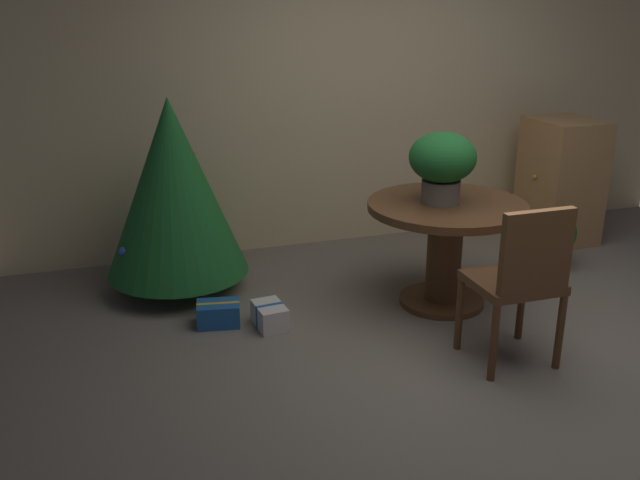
% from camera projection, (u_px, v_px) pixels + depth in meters
% --- Properties ---
extents(ground_plane, '(6.60, 6.60, 0.00)m').
position_uv_depth(ground_plane, '(488.00, 350.00, 4.20)').
color(ground_plane, '#756B5B').
extents(back_wall_panel, '(6.00, 0.10, 2.60)m').
position_uv_depth(back_wall_panel, '(360.00, 86.00, 5.74)').
color(back_wall_panel, beige).
rests_on(back_wall_panel, ground_plane).
extents(round_dining_table, '(1.05, 1.05, 0.72)m').
position_uv_depth(round_dining_table, '(445.00, 235.00, 4.67)').
color(round_dining_table, brown).
rests_on(round_dining_table, ground_plane).
extents(flower_vase, '(0.44, 0.44, 0.47)m').
position_uv_depth(flower_vase, '(443.00, 162.00, 4.51)').
color(flower_vase, '#665B51').
rests_on(flower_vase, round_dining_table).
extents(wooden_chair_near, '(0.47, 0.43, 0.96)m').
position_uv_depth(wooden_chair_near, '(521.00, 276.00, 3.87)').
color(wooden_chair_near, brown).
rests_on(wooden_chair_near, ground_plane).
extents(holiday_tree, '(0.99, 0.99, 1.38)m').
position_uv_depth(holiday_tree, '(173.00, 188.00, 4.82)').
color(holiday_tree, brown).
rests_on(holiday_tree, ground_plane).
extents(gift_box_blue, '(0.30, 0.24, 0.15)m').
position_uv_depth(gift_box_blue, '(218.00, 314.00, 4.51)').
color(gift_box_blue, '#1E569E').
rests_on(gift_box_blue, ground_plane).
extents(gift_box_cream, '(0.20, 0.28, 0.15)m').
position_uv_depth(gift_box_cream, '(270.00, 316.00, 4.48)').
color(gift_box_cream, silver).
rests_on(gift_box_cream, ground_plane).
extents(wooden_cabinet, '(0.53, 0.60, 1.04)m').
position_uv_depth(wooden_cabinet, '(561.00, 180.00, 5.93)').
color(wooden_cabinet, '#B27F4C').
rests_on(wooden_cabinet, ground_plane).
extents(potted_plant, '(0.31, 0.31, 0.44)m').
position_uv_depth(potted_plant, '(555.00, 239.00, 5.39)').
color(potted_plant, '#4C382D').
rests_on(potted_plant, ground_plane).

